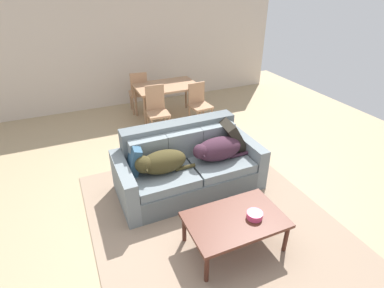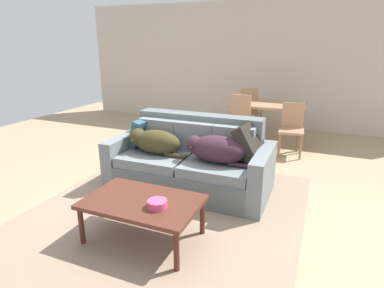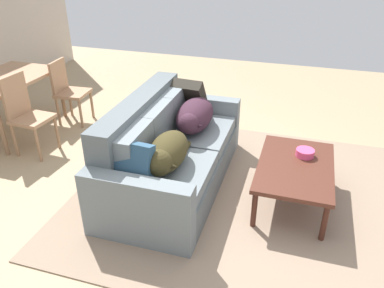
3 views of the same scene
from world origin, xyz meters
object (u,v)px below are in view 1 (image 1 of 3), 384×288
at_px(dining_chair_near_right, 199,103).
at_px(throw_pillow_by_left_arm, 133,158).
at_px(couch, 187,166).
at_px(dog_on_right_cushion, 217,149).
at_px(dining_chair_near_left, 157,108).
at_px(coffee_table, 235,221).
at_px(bowl_on_coffee_table, 255,215).
at_px(dog_on_left_cushion, 160,162).
at_px(throw_pillow_by_right_arm, 232,134).
at_px(dining_table, 167,88).
at_px(dining_chair_far_left, 139,91).

bearing_deg(dining_chair_near_right, throw_pillow_by_left_arm, -139.35).
relative_size(couch, throw_pillow_by_left_arm, 5.17).
xyz_separation_m(dog_on_right_cushion, dining_chair_near_left, (-0.25, 1.99, -0.11)).
distance_m(coffee_table, bowl_on_coffee_table, 0.23).
relative_size(dog_on_right_cushion, dining_chair_near_left, 0.90).
xyz_separation_m(dog_on_left_cushion, throw_pillow_by_right_arm, (1.20, 0.22, 0.06)).
bearing_deg(dining_chair_near_left, dog_on_right_cushion, -79.61).
xyz_separation_m(couch, bowl_on_coffee_table, (0.24, -1.35, 0.11)).
bearing_deg(dining_chair_near_left, dining_table, 59.20).
bearing_deg(bowl_on_coffee_table, throw_pillow_by_left_arm, 125.50).
xyz_separation_m(dining_chair_near_left, dining_chair_far_left, (-0.05, 1.14, -0.01)).
bearing_deg(dog_on_right_cushion, dining_table, 85.72).
distance_m(coffee_table, dining_chair_far_left, 4.23).
bearing_deg(coffee_table, couch, 91.81).
distance_m(couch, bowl_on_coffee_table, 1.37).
height_order(dining_table, dining_chair_near_right, dining_chair_near_right).
bearing_deg(dining_chair_far_left, couch, 93.28).
bearing_deg(throw_pillow_by_right_arm, dining_chair_near_right, 80.86).
height_order(dog_on_right_cushion, dining_chair_near_right, dining_chair_near_right).
distance_m(dog_on_right_cushion, dining_table, 2.61).
height_order(couch, coffee_table, couch).
bearing_deg(dog_on_left_cushion, dining_chair_far_left, 79.83).
xyz_separation_m(throw_pillow_by_right_arm, dining_chair_far_left, (-0.67, 2.90, -0.16)).
bearing_deg(bowl_on_coffee_table, dining_chair_far_left, 92.14).
distance_m(throw_pillow_by_right_arm, coffee_table, 1.54).
bearing_deg(throw_pillow_by_right_arm, dog_on_left_cushion, -169.43).
bearing_deg(throw_pillow_by_right_arm, couch, -175.49).
relative_size(couch, dining_table, 1.58).
height_order(dining_table, dining_chair_far_left, dining_chair_far_left).
bearing_deg(bowl_on_coffee_table, dog_on_right_cushion, 83.13).
relative_size(bowl_on_coffee_table, dining_chair_far_left, 0.19).
distance_m(throw_pillow_by_right_arm, dining_chair_near_left, 1.87).
height_order(dog_on_left_cushion, bowl_on_coffee_table, dog_on_left_cushion).
bearing_deg(dog_on_right_cushion, throw_pillow_by_right_arm, 30.98).
distance_m(throw_pillow_by_left_arm, dining_chair_far_left, 3.03).
xyz_separation_m(couch, throw_pillow_by_left_arm, (-0.75, 0.05, 0.29)).
height_order(throw_pillow_by_left_arm, dining_chair_far_left, dining_chair_far_left).
xyz_separation_m(bowl_on_coffee_table, dining_chair_near_left, (-0.11, 3.17, 0.07)).
height_order(dog_on_left_cushion, dining_chair_far_left, dining_chair_far_left).
distance_m(couch, dining_chair_far_left, 2.96).
distance_m(dog_on_right_cushion, throw_pillow_by_left_arm, 1.15).
distance_m(dog_on_left_cushion, coffee_table, 1.24).
bearing_deg(coffee_table, throw_pillow_by_right_arm, 61.95).
bearing_deg(couch, dog_on_right_cushion, -24.20).
height_order(couch, throw_pillow_by_right_arm, couch).
bearing_deg(throw_pillow_by_right_arm, bowl_on_coffee_table, -110.01).
bearing_deg(dog_on_left_cushion, dog_on_right_cushion, -0.69).
xyz_separation_m(throw_pillow_by_left_arm, bowl_on_coffee_table, (0.99, -1.39, -0.19)).
height_order(dining_chair_near_left, dining_chair_near_right, dining_chair_near_left).
bearing_deg(dining_chair_near_right, dining_table, 125.64).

